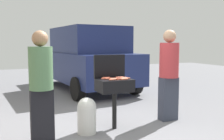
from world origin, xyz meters
The scene contains 22 objects.
ground_plane centered at (0.00, 0.00, 0.00)m, with size 24.00×24.00×0.00m, color slate.
bbq_grill centered at (0.16, 0.14, 0.75)m, with size 0.60×0.44×0.89m.
grill_lid_open centered at (0.16, 0.36, 1.10)m, with size 0.60×0.05×0.42m, color black.
hot_dog_0 centered at (0.14, 0.11, 0.91)m, with size 0.03×0.03×0.13m, color #AD4228.
hot_dog_1 centered at (0.05, 0.15, 0.91)m, with size 0.03×0.03×0.13m, color #AD4228.
hot_dog_2 centered at (0.27, -0.02, 0.91)m, with size 0.03×0.03×0.13m, color #C6593D.
hot_dog_3 centered at (0.11, 0.05, 0.91)m, with size 0.03×0.03×0.13m, color #AD4228.
hot_dog_4 centered at (0.06, 0.28, 0.91)m, with size 0.03×0.03×0.13m, color #B74C33.
hot_dog_5 centered at (0.03, 0.24, 0.91)m, with size 0.03×0.03×0.13m, color #C6593D.
hot_dog_6 centered at (0.30, 0.18, 0.91)m, with size 0.03×0.03×0.13m, color #B74C33.
hot_dog_7 centered at (0.33, 0.15, 0.91)m, with size 0.03×0.03×0.13m, color #B74C33.
hot_dog_8 centered at (0.35, 0.04, 0.91)m, with size 0.03×0.03×0.13m, color #C6593D.
hot_dog_9 centered at (0.00, 0.19, 0.91)m, with size 0.03×0.03×0.13m, color #B74C33.
hot_dog_10 centered at (0.07, 0.01, 0.91)m, with size 0.03×0.03×0.13m, color #C6593D.
hot_dog_11 centered at (0.29, 0.22, 0.91)m, with size 0.03×0.03×0.13m, color #B74C33.
hot_dog_12 centered at (0.23, 0.02, 0.91)m, with size 0.03×0.03×0.13m, color #C6593D.
hot_dog_13 centered at (0.11, 0.08, 0.91)m, with size 0.03×0.03×0.13m, color #B74C33.
hot_dog_14 centered at (0.33, 0.09, 0.91)m, with size 0.03×0.03×0.13m, color #B74C33.
propane_tank centered at (-0.37, 0.10, 0.32)m, with size 0.32×0.32×0.62m.
person_left centered at (-1.11, 0.01, 0.93)m, with size 0.36×0.36×1.71m.
person_right centered at (1.35, 0.19, 0.97)m, with size 0.37×0.37×1.78m.
parked_minivan centered at (0.95, 4.14, 1.03)m, with size 2.37×4.56×2.02m.
Camera 1 is at (-1.67, -3.96, 1.53)m, focal length 41.39 mm.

